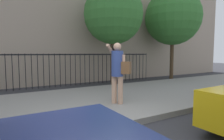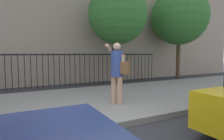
{
  "view_description": "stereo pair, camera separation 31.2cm",
  "coord_description": "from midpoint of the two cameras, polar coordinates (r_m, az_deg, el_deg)",
  "views": [
    {
      "loc": [
        -1.84,
        -3.26,
        1.6
      ],
      "look_at": [
        1.06,
        1.67,
        1.11
      ],
      "focal_mm": 30.63,
      "sensor_mm": 36.0,
      "label": 1
    },
    {
      "loc": [
        -1.56,
        -3.41,
        1.6
      ],
      "look_at": [
        1.06,
        1.67,
        1.11
      ],
      "focal_mm": 30.63,
      "sensor_mm": 36.0,
      "label": 2
    }
  ],
  "objects": [
    {
      "name": "ground_plane",
      "position": [
        4.07,
        -3.28,
        -18.22
      ],
      "size": [
        60.0,
        60.0,
        0.0
      ],
      "primitive_type": "plane",
      "color": "#333338"
    },
    {
      "name": "iron_fence",
      "position": [
        9.41,
        -19.92,
        1.12
      ],
      "size": [
        12.03,
        0.04,
        1.6
      ],
      "color": "black",
      "rests_on": "ground"
    },
    {
      "name": "street_tree_mid",
      "position": [
        9.62,
        -0.53,
        16.14
      ],
      "size": [
        2.87,
        2.87,
        4.92
      ],
      "color": "#4C3823",
      "rests_on": "ground"
    },
    {
      "name": "sidewalk",
      "position": [
        5.99,
        -13.07,
        -9.95
      ],
      "size": [
        28.0,
        4.4,
        0.15
      ],
      "primitive_type": "cube",
      "color": "gray",
      "rests_on": "ground"
    },
    {
      "name": "street_tree_far",
      "position": [
        12.24,
        16.98,
        14.81
      ],
      "size": [
        3.29,
        3.29,
        5.39
      ],
      "color": "#4C3823",
      "rests_on": "ground"
    },
    {
      "name": "pedestrian_on_phone",
      "position": [
        5.46,
        0.19,
        0.45
      ],
      "size": [
        0.63,
        0.72,
        1.76
      ],
      "color": "tan",
      "rests_on": "sidewalk"
    }
  ]
}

